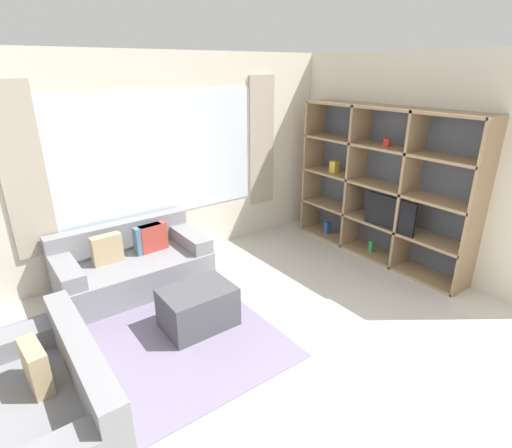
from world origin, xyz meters
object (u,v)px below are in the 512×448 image
Objects in this scene: shelving_unit at (382,185)px; ottoman at (198,308)px; couch_side at (42,410)px; couch_main at (133,265)px.

shelving_unit is 3.67× the size of ottoman.
shelving_unit is 1.70× the size of couch_side.
ottoman is at bearing 109.56° from couch_side.
couch_side is (-4.42, -0.56, -0.74)m from shelving_unit.
shelving_unit is at bearing 97.22° from couch_side.
shelving_unit is at bearing 0.26° from ottoman.
couch_main is (-3.10, 1.18, -0.73)m from shelving_unit.
couch_main is at bearing 100.76° from ottoman.
couch_side reaches higher than ottoman.
ottoman is at bearing -179.74° from shelving_unit.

